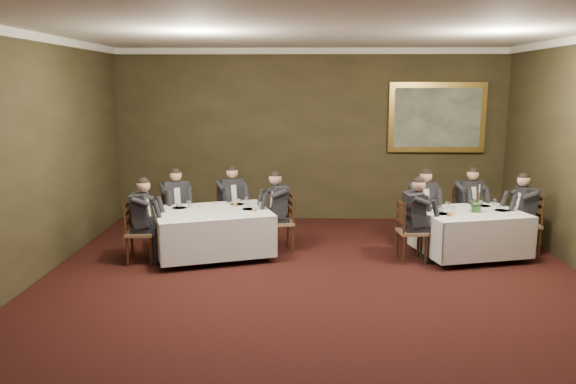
{
  "coord_description": "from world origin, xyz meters",
  "views": [
    {
      "loc": [
        -0.21,
        -6.56,
        2.78
      ],
      "look_at": [
        -0.39,
        1.94,
        1.15
      ],
      "focal_mm": 35.0,
      "sensor_mm": 36.0,
      "label": 1
    }
  ],
  "objects_px": {
    "chair_sec_endright": "(281,234)",
    "diner_sec_backleft": "(176,215)",
    "diner_main_endleft": "(412,230)",
    "chair_sec_endleft": "(140,245)",
    "chair_main_endright": "(525,236)",
    "chair_main_backright": "(466,226)",
    "centerpiece": "(477,203)",
    "chair_main_backleft": "(422,229)",
    "diner_main_endright": "(525,223)",
    "painting": "(437,118)",
    "diner_main_backleft": "(422,216)",
    "diner_main_backright": "(468,214)",
    "diner_sec_endleft": "(140,231)",
    "diner_sec_backright": "(231,212)",
    "chair_sec_backleft": "(177,228)",
    "table_main": "(470,230)",
    "diner_sec_endright": "(280,221)",
    "candlestick": "(479,200)",
    "table_second": "(213,229)",
    "chair_sec_backright": "(231,224)",
    "chair_main_endleft": "(411,244)"
  },
  "relations": [
    {
      "from": "diner_sec_backleft",
      "to": "table_second",
      "type": "bearing_deg",
      "value": 110.56
    },
    {
      "from": "diner_sec_backright",
      "to": "diner_sec_endleft",
      "type": "distance_m",
      "value": 1.89
    },
    {
      "from": "chair_main_endright",
      "to": "diner_sec_endleft",
      "type": "distance_m",
      "value": 6.32
    },
    {
      "from": "chair_main_endleft",
      "to": "candlestick",
      "type": "xyz_separation_m",
      "value": [
        1.14,
        0.34,
        0.64
      ]
    },
    {
      "from": "chair_sec_endright",
      "to": "diner_sec_backleft",
      "type": "bearing_deg",
      "value": 66.19
    },
    {
      "from": "diner_sec_endright",
      "to": "painting",
      "type": "bearing_deg",
      "value": -66.76
    },
    {
      "from": "diner_sec_endright",
      "to": "chair_sec_backleft",
      "type": "bearing_deg",
      "value": 65.76
    },
    {
      "from": "diner_main_backleft",
      "to": "diner_main_backright",
      "type": "height_order",
      "value": "same"
    },
    {
      "from": "diner_main_endleft",
      "to": "chair_sec_endleft",
      "type": "relative_size",
      "value": 1.35
    },
    {
      "from": "table_main",
      "to": "chair_main_backright",
      "type": "bearing_deg",
      "value": 76.4
    },
    {
      "from": "table_main",
      "to": "diner_sec_backright",
      "type": "relative_size",
      "value": 1.4
    },
    {
      "from": "chair_sec_endright",
      "to": "chair_sec_backleft",
      "type": "bearing_deg",
      "value": 65.9
    },
    {
      "from": "chair_main_backleft",
      "to": "chair_sec_backleft",
      "type": "xyz_separation_m",
      "value": [
        -4.34,
        -0.01,
        0.0
      ]
    },
    {
      "from": "table_main",
      "to": "candlestick",
      "type": "xyz_separation_m",
      "value": [
        0.15,
        0.09,
        0.48
      ]
    },
    {
      "from": "chair_main_backright",
      "to": "diner_main_backright",
      "type": "xyz_separation_m",
      "value": [
        0.0,
        -0.01,
        0.23
      ]
    },
    {
      "from": "chair_sec_backright",
      "to": "diner_sec_endright",
      "type": "height_order",
      "value": "diner_sec_endright"
    },
    {
      "from": "diner_main_endright",
      "to": "chair_sec_endright",
      "type": "distance_m",
      "value": 4.08
    },
    {
      "from": "diner_main_endleft",
      "to": "diner_sec_backleft",
      "type": "distance_m",
      "value": 4.07
    },
    {
      "from": "diner_main_backright",
      "to": "diner_sec_endleft",
      "type": "xyz_separation_m",
      "value": [
        -5.51,
        -1.31,
        0.0
      ]
    },
    {
      "from": "diner_main_backleft",
      "to": "chair_sec_backleft",
      "type": "xyz_separation_m",
      "value": [
        -4.34,
        -0.0,
        -0.23
      ]
    },
    {
      "from": "table_second",
      "to": "chair_main_endright",
      "type": "height_order",
      "value": "chair_main_endright"
    },
    {
      "from": "chair_main_endright",
      "to": "diner_sec_backright",
      "type": "relative_size",
      "value": 0.74
    },
    {
      "from": "diner_main_backleft",
      "to": "diner_main_endleft",
      "type": "height_order",
      "value": "same"
    },
    {
      "from": "chair_main_endright",
      "to": "chair_sec_endleft",
      "type": "bearing_deg",
      "value": 93.56
    },
    {
      "from": "table_main",
      "to": "chair_sec_backleft",
      "type": "xyz_separation_m",
      "value": [
        -4.96,
        0.69,
        -0.17
      ]
    },
    {
      "from": "diner_main_backleft",
      "to": "diner_main_endleft",
      "type": "relative_size",
      "value": 1.0
    },
    {
      "from": "chair_main_backleft",
      "to": "chair_sec_endleft",
      "type": "height_order",
      "value": "same"
    },
    {
      "from": "diner_main_endright",
      "to": "chair_sec_endleft",
      "type": "distance_m",
      "value": 6.32
    },
    {
      "from": "diner_main_endright",
      "to": "chair_sec_endright",
      "type": "bearing_deg",
      "value": 86.55
    },
    {
      "from": "diner_main_backright",
      "to": "diner_sec_backleft",
      "type": "bearing_deg",
      "value": -15.3
    },
    {
      "from": "chair_main_endleft",
      "to": "diner_main_endleft",
      "type": "xyz_separation_m",
      "value": [
        0.01,
        0.0,
        0.23
      ]
    },
    {
      "from": "chair_main_backleft",
      "to": "chair_main_endright",
      "type": "relative_size",
      "value": 1.0
    },
    {
      "from": "diner_sec_endleft",
      "to": "chair_main_backright",
      "type": "bearing_deg",
      "value": 98.11
    },
    {
      "from": "diner_main_backright",
      "to": "painting",
      "type": "xyz_separation_m",
      "value": [
        -0.22,
        1.68,
        1.61
      ]
    },
    {
      "from": "diner_main_backright",
      "to": "chair_sec_endleft",
      "type": "xyz_separation_m",
      "value": [
        -5.52,
        -1.31,
        -0.23
      ]
    },
    {
      "from": "table_main",
      "to": "diner_sec_endright",
      "type": "bearing_deg",
      "value": 174.12
    },
    {
      "from": "chair_main_backright",
      "to": "centerpiece",
      "type": "relative_size",
      "value": 3.49
    },
    {
      "from": "chair_main_backleft",
      "to": "painting",
      "type": "xyz_separation_m",
      "value": [
        0.62,
        1.88,
        1.84
      ]
    },
    {
      "from": "table_second",
      "to": "candlestick",
      "type": "xyz_separation_m",
      "value": [
        4.34,
        0.14,
        0.48
      ]
    },
    {
      "from": "diner_main_backright",
      "to": "diner_sec_backleft",
      "type": "xyz_separation_m",
      "value": [
        -5.18,
        -0.22,
        0.0
      ]
    },
    {
      "from": "diner_main_backright",
      "to": "diner_main_endleft",
      "type": "bearing_deg",
      "value": 25.72
    },
    {
      "from": "chair_sec_backright",
      "to": "centerpiece",
      "type": "relative_size",
      "value": 3.49
    },
    {
      "from": "chair_main_backleft",
      "to": "diner_sec_endright",
      "type": "bearing_deg",
      "value": 1.57
    },
    {
      "from": "diner_main_endleft",
      "to": "chair_sec_backright",
      "type": "distance_m",
      "value": 3.29
    },
    {
      "from": "chair_main_endleft",
      "to": "chair_sec_backright",
      "type": "distance_m",
      "value": 3.27
    },
    {
      "from": "table_second",
      "to": "diner_main_backright",
      "type": "height_order",
      "value": "diner_main_backright"
    },
    {
      "from": "table_main",
      "to": "table_second",
      "type": "relative_size",
      "value": 0.86
    },
    {
      "from": "chair_sec_backright",
      "to": "diner_sec_backright",
      "type": "relative_size",
      "value": 0.74
    },
    {
      "from": "chair_main_backright",
      "to": "centerpiece",
      "type": "xyz_separation_m",
      "value": [
        -0.15,
        -0.96,
        0.62
      ]
    },
    {
      "from": "centerpiece",
      "to": "chair_main_backleft",
      "type": "bearing_deg",
      "value": 132.7
    }
  ]
}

